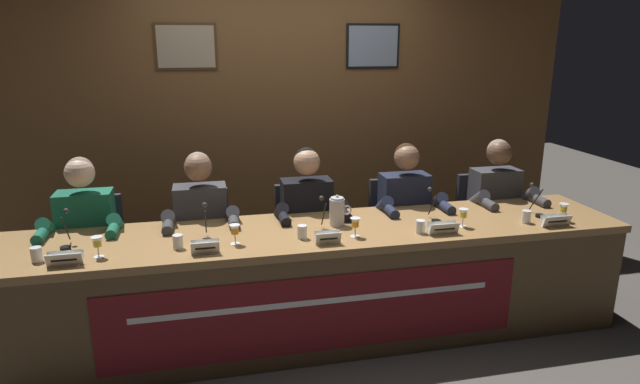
{
  "coord_description": "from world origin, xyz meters",
  "views": [
    {
      "loc": [
        -0.71,
        -3.22,
        1.94
      ],
      "look_at": [
        0.0,
        0.0,
        1.01
      ],
      "focal_mm": 30.09,
      "sensor_mm": 36.0,
      "label": 1
    }
  ],
  "objects": [
    {
      "name": "water_cup_right",
      "position": [
        0.61,
        -0.21,
        0.8
      ],
      "size": [
        0.06,
        0.06,
        0.08
      ],
      "color": "silver",
      "rests_on": "conference_table"
    },
    {
      "name": "panelist_far_right",
      "position": [
        1.51,
        0.37,
        0.7
      ],
      "size": [
        0.51,
        0.48,
        1.21
      ],
      "color": "black",
      "rests_on": "ground_plane"
    },
    {
      "name": "water_cup_center",
      "position": [
        -0.15,
        -0.15,
        0.8
      ],
      "size": [
        0.06,
        0.06,
        0.08
      ],
      "color": "silver",
      "rests_on": "conference_table"
    },
    {
      "name": "panelist_far_left",
      "position": [
        -1.51,
        0.37,
        0.7
      ],
      "size": [
        0.51,
        0.48,
        1.21
      ],
      "color": "black",
      "rests_on": "ground_plane"
    },
    {
      "name": "chair_center",
      "position": [
        0.0,
        0.57,
        0.43
      ],
      "size": [
        0.44,
        0.45,
        0.89
      ],
      "color": "black",
      "rests_on": "ground_plane"
    },
    {
      "name": "nameplate_far_right",
      "position": [
        1.53,
        -0.29,
        0.8
      ],
      "size": [
        0.2,
        0.06,
        0.08
      ],
      "color": "white",
      "rests_on": "conference_table"
    },
    {
      "name": "chair_left",
      "position": [
        -0.76,
        0.57,
        0.43
      ],
      "size": [
        0.44,
        0.45,
        0.89
      ],
      "color": "black",
      "rests_on": "ground_plane"
    },
    {
      "name": "nameplate_right",
      "position": [
        0.74,
        -0.27,
        0.8
      ],
      "size": [
        0.2,
        0.06,
        0.08
      ],
      "color": "white",
      "rests_on": "conference_table"
    },
    {
      "name": "wall_back_panelled",
      "position": [
        -0.0,
        1.53,
        1.3
      ],
      "size": [
        5.28,
        0.14,
        2.6
      ],
      "color": "brown",
      "rests_on": "ground_plane"
    },
    {
      "name": "water_cup_far_right",
      "position": [
        1.38,
        -0.18,
        0.8
      ],
      "size": [
        0.06,
        0.06,
        0.08
      ],
      "color": "silver",
      "rests_on": "conference_table"
    },
    {
      "name": "juice_glass_far_left",
      "position": [
        -1.33,
        -0.19,
        0.85
      ],
      "size": [
        0.06,
        0.06,
        0.12
      ],
      "color": "white",
      "rests_on": "conference_table"
    },
    {
      "name": "nameplate_left",
      "position": [
        -0.74,
        -0.27,
        0.8
      ],
      "size": [
        0.16,
        0.06,
        0.08
      ],
      "color": "white",
      "rests_on": "conference_table"
    },
    {
      "name": "chair_right",
      "position": [
        0.76,
        0.57,
        0.43
      ],
      "size": [
        0.44,
        0.45,
        0.89
      ],
      "color": "black",
      "rests_on": "ground_plane"
    },
    {
      "name": "chair_far_right",
      "position": [
        1.51,
        0.57,
        0.43
      ],
      "size": [
        0.44,
        0.45,
        0.89
      ],
      "color": "black",
      "rests_on": "ground_plane"
    },
    {
      "name": "panelist_center",
      "position": [
        0.0,
        0.37,
        0.7
      ],
      "size": [
        0.51,
        0.48,
        1.21
      ],
      "color": "black",
      "rests_on": "ground_plane"
    },
    {
      "name": "conference_table",
      "position": [
        -0.0,
        -0.12,
        0.53
      ],
      "size": [
        4.08,
        0.78,
        0.76
      ],
      "color": "olive",
      "rests_on": "ground_plane"
    },
    {
      "name": "water_cup_left",
      "position": [
        -0.89,
        -0.16,
        0.8
      ],
      "size": [
        0.06,
        0.06,
        0.08
      ],
      "color": "silver",
      "rests_on": "conference_table"
    },
    {
      "name": "juice_glass_right",
      "position": [
        0.93,
        -0.16,
        0.85
      ],
      "size": [
        0.06,
        0.06,
        0.12
      ],
      "color": "white",
      "rests_on": "conference_table"
    },
    {
      "name": "juice_glass_far_right",
      "position": [
        1.64,
        -0.2,
        0.85
      ],
      "size": [
        0.06,
        0.06,
        0.12
      ],
      "color": "white",
      "rests_on": "conference_table"
    },
    {
      "name": "panelist_left",
      "position": [
        -0.76,
        0.37,
        0.7
      ],
      "size": [
        0.51,
        0.48,
        1.21
      ],
      "color": "black",
      "rests_on": "ground_plane"
    },
    {
      "name": "microphone_far_left",
      "position": [
        -1.54,
        0.01,
        0.83
      ],
      "size": [
        0.06,
        0.17,
        0.22
      ],
      "color": "black",
      "rests_on": "conference_table"
    },
    {
      "name": "juice_glass_left",
      "position": [
        -0.56,
        -0.16,
        0.85
      ],
      "size": [
        0.06,
        0.06,
        0.12
      ],
      "color": "white",
      "rests_on": "conference_table"
    },
    {
      "name": "microphone_left",
      "position": [
        -0.73,
        -0.05,
        0.83
      ],
      "size": [
        0.06,
        0.17,
        0.22
      ],
      "color": "black",
      "rests_on": "conference_table"
    },
    {
      "name": "microphone_far_right",
      "position": [
        1.55,
        -0.05,
        0.83
      ],
      "size": [
        0.06,
        0.17,
        0.22
      ],
      "color": "black",
      "rests_on": "conference_table"
    },
    {
      "name": "panelist_right",
      "position": [
        0.76,
        0.37,
        0.7
      ],
      "size": [
        0.51,
        0.48,
        1.21
      ],
      "color": "black",
      "rests_on": "ground_plane"
    },
    {
      "name": "water_cup_far_left",
      "position": [
        -1.65,
        -0.19,
        0.8
      ],
      "size": [
        0.06,
        0.06,
        0.08
      ],
      "color": "silver",
      "rests_on": "conference_table"
    },
    {
      "name": "chair_far_left",
      "position": [
        -1.51,
        0.57,
        0.43
      ],
      "size": [
        0.44,
        0.45,
        0.89
      ],
      "color": "black",
      "rests_on": "ground_plane"
    },
    {
      "name": "nameplate_far_left",
      "position": [
        -1.48,
        -0.28,
        0.8
      ],
      "size": [
        0.19,
        0.06,
        0.08
      ],
      "color": "white",
      "rests_on": "conference_table"
    },
    {
      "name": "microphone_center",
      "position": [
        0.02,
        -0.06,
        0.83
      ],
      "size": [
        0.06,
        0.17,
        0.22
      ],
      "color": "black",
      "rests_on": "conference_table"
    },
    {
      "name": "nameplate_center",
      "position": [
        -0.01,
        -0.28,
        0.8
      ],
      "size": [
        0.15,
        0.06,
        0.08
      ],
      "color": "white",
      "rests_on": "conference_table"
    },
    {
      "name": "ground_plane",
      "position": [
        0.0,
        0.0,
        0.0
      ],
      "size": [
        12.0,
        12.0,
        0.0
      ],
      "primitive_type": "plane",
      "color": "#4C4742"
    },
    {
      "name": "juice_glass_center",
      "position": [
        0.18,
        -0.19,
        0.85
      ],
      "size": [
        0.06,
        0.06,
        0.12
      ],
      "color": "white",
      "rests_on": "conference_table"
    },
    {
      "name": "microphone_right",
      "position": [
        0.79,
        -0.01,
        0.83
      ],
      "size": [
        0.06,
        0.17,
        0.22
      ],
      "color": "black",
      "rests_on": "conference_table"
    },
    {
      "name": "water_pitcher_central",
      "position": [
        0.13,
        0.05,
        0.85
      ],
      "size": [
        0.15,
        0.1,
        0.21
      ],
      "color": "silver",
      "rests_on": "conference_table"
    }
  ]
}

